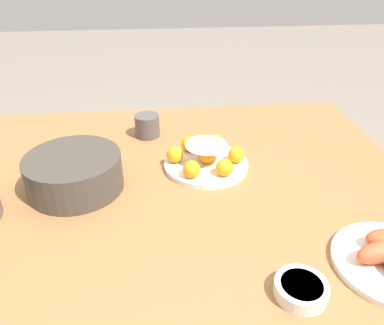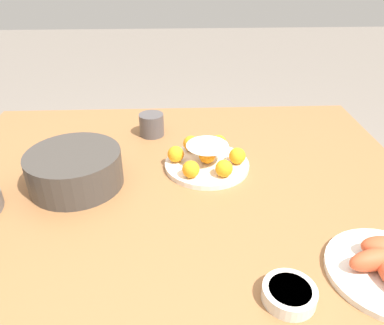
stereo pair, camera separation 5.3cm
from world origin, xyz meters
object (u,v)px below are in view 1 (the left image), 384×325
dining_table (178,205)px  sauce_bowl (301,289)px  cake_plate (206,158)px  serving_bowl (74,172)px  cup_near (147,126)px

dining_table → sauce_bowl: bearing=116.9°
cake_plate → dining_table: bearing=39.6°
dining_table → sauce_bowl: 0.48m
serving_bowl → cup_near: serving_bowl is taller
dining_table → serving_bowl: (0.28, 0.00, 0.14)m
dining_table → cake_plate: bearing=-140.4°
cake_plate → cup_near: bearing=-52.4°
serving_bowl → cup_near: 0.37m
cake_plate → sauce_bowl: bearing=103.5°
dining_table → cake_plate: cake_plate is taller
cake_plate → serving_bowl: bearing=12.0°
dining_table → sauce_bowl: sauce_bowl is taller
cake_plate → cup_near: (0.18, -0.23, 0.01)m
cup_near → cake_plate: bearing=127.6°
dining_table → serving_bowl: bearing=0.5°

